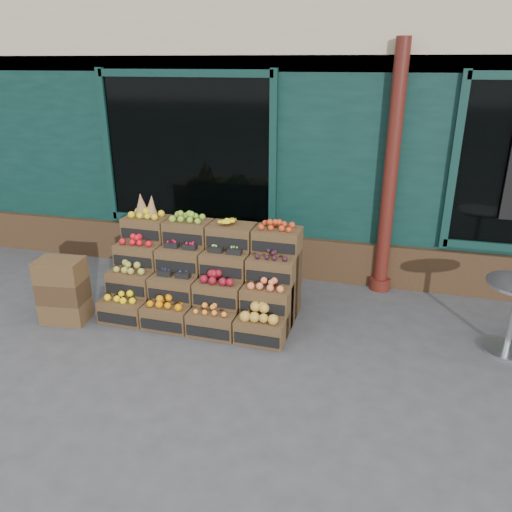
# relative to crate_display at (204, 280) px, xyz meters

# --- Properties ---
(ground) EXTENTS (60.00, 60.00, 0.00)m
(ground) POSITION_rel_crate_display_xyz_m (0.88, -0.78, -0.44)
(ground) COLOR #3E3E41
(ground) RESTS_ON ground
(shop_facade) EXTENTS (12.00, 6.24, 4.80)m
(shop_facade) POSITION_rel_crate_display_xyz_m (0.89, 4.33, 1.96)
(shop_facade) COLOR black
(shop_facade) RESTS_ON ground
(crate_display) EXTENTS (2.28, 1.14, 1.41)m
(crate_display) POSITION_rel_crate_display_xyz_m (0.00, 0.00, 0.00)
(crate_display) COLOR #4B341D
(crate_display) RESTS_ON ground
(spare_crates) EXTENTS (0.57, 0.43, 0.79)m
(spare_crates) POSITION_rel_crate_display_xyz_m (-1.54, -0.64, -0.04)
(spare_crates) COLOR #4B341D
(spare_crates) RESTS_ON ground
(shopkeeper) EXTENTS (0.74, 0.59, 1.77)m
(shopkeeper) POSITION_rel_crate_display_xyz_m (-0.98, 2.05, 0.45)
(shopkeeper) COLOR #1D672D
(shopkeeper) RESTS_ON ground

